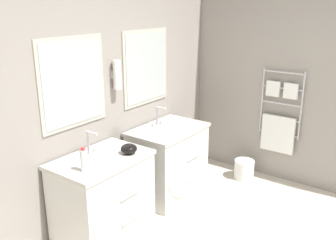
{
  "coord_description": "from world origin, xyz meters",
  "views": [
    {
      "loc": [
        -2.34,
        -0.58,
        2.12
      ],
      "look_at": [
        0.38,
        1.4,
        1.05
      ],
      "focal_mm": 40.0,
      "sensor_mm": 36.0,
      "label": 1
    }
  ],
  "objects_px": {
    "vanity_left": "(106,198)",
    "toiletry_bottle": "(84,160)",
    "waste_bin": "(244,169)",
    "amenity_bowl": "(129,149)",
    "vanity_right": "(171,162)"
  },
  "relations": [
    {
      "from": "vanity_right",
      "to": "waste_bin",
      "type": "distance_m",
      "value": 1.05
    },
    {
      "from": "vanity_left",
      "to": "waste_bin",
      "type": "height_order",
      "value": "vanity_left"
    },
    {
      "from": "amenity_bowl",
      "to": "waste_bin",
      "type": "xyz_separation_m",
      "value": [
        1.66,
        -0.4,
        -0.72
      ]
    },
    {
      "from": "waste_bin",
      "to": "amenity_bowl",
      "type": "bearing_deg",
      "value": 166.48
    },
    {
      "from": "amenity_bowl",
      "to": "vanity_right",
      "type": "bearing_deg",
      "value": 7.24
    },
    {
      "from": "vanity_left",
      "to": "toiletry_bottle",
      "type": "bearing_deg",
      "value": -168.04
    },
    {
      "from": "amenity_bowl",
      "to": "toiletry_bottle",
      "type": "bearing_deg",
      "value": 175.13
    },
    {
      "from": "toiletry_bottle",
      "to": "amenity_bowl",
      "type": "bearing_deg",
      "value": -4.87
    },
    {
      "from": "amenity_bowl",
      "to": "vanity_left",
      "type": "bearing_deg",
      "value": 155.66
    },
    {
      "from": "vanity_left",
      "to": "waste_bin",
      "type": "xyz_separation_m",
      "value": [
        1.88,
        -0.5,
        -0.28
      ]
    },
    {
      "from": "toiletry_bottle",
      "to": "waste_bin",
      "type": "xyz_separation_m",
      "value": [
        2.16,
        -0.44,
        -0.77
      ]
    },
    {
      "from": "vanity_left",
      "to": "toiletry_bottle",
      "type": "height_order",
      "value": "toiletry_bottle"
    },
    {
      "from": "waste_bin",
      "to": "vanity_right",
      "type": "bearing_deg",
      "value": 150.22
    },
    {
      "from": "vanity_right",
      "to": "waste_bin",
      "type": "bearing_deg",
      "value": -29.78
    },
    {
      "from": "vanity_left",
      "to": "amenity_bowl",
      "type": "relative_size",
      "value": 5.74
    }
  ]
}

